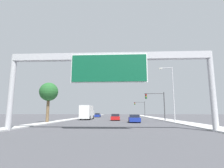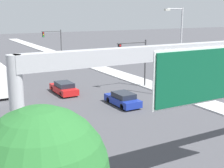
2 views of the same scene
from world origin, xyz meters
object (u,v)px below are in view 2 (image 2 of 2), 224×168
(car_far_center, at_px, (123,99))
(traffic_light_mid_block, at_px, (55,39))
(sign_gantry, at_px, (208,73))
(car_near_center, at_px, (64,88))
(street_lamp_right, at_px, (179,47))
(traffic_light_near_intersection, at_px, (136,56))

(car_far_center, relative_size, traffic_light_mid_block, 0.77)
(sign_gantry, distance_m, car_far_center, 15.77)
(car_near_center, relative_size, car_far_center, 1.06)
(street_lamp_right, bearing_deg, car_near_center, 141.70)
(traffic_light_near_intersection, bearing_deg, street_lamp_right, -79.34)
(traffic_light_mid_block, xyz_separation_m, street_lamp_right, (1.19, -36.27, 1.74))
(sign_gantry, bearing_deg, traffic_light_near_intersection, 66.08)
(car_far_center, bearing_deg, traffic_light_mid_block, 81.39)
(sign_gantry, relative_size, traffic_light_mid_block, 3.54)
(car_near_center, distance_m, traffic_light_near_intersection, 9.67)
(sign_gantry, xyz_separation_m, street_lamp_right, (10.09, 13.82, -0.44))
(sign_gantry, distance_m, traffic_light_mid_block, 50.92)
(traffic_light_near_intersection, bearing_deg, car_near_center, 169.22)
(traffic_light_mid_block, bearing_deg, street_lamp_right, -88.13)
(car_near_center, height_order, street_lamp_right, street_lamp_right)
(car_far_center, bearing_deg, car_near_center, 115.33)
(car_near_center, xyz_separation_m, street_lamp_right, (10.09, -7.97, 4.98))
(car_far_center, height_order, street_lamp_right, street_lamp_right)
(sign_gantry, xyz_separation_m, car_near_center, (0.00, 21.78, -5.42))
(car_near_center, height_order, car_far_center, car_near_center)
(car_near_center, bearing_deg, street_lamp_right, -38.30)
(traffic_light_mid_block, distance_m, street_lamp_right, 36.33)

